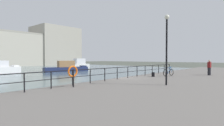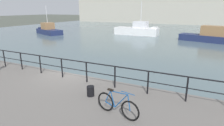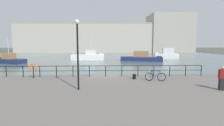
{
  "view_description": "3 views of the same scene",
  "coord_description": "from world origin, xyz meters",
  "views": [
    {
      "loc": [
        -13.45,
        -10.65,
        2.77
      ],
      "look_at": [
        1.1,
        2.19,
        2.27
      ],
      "focal_mm": 28.1,
      "sensor_mm": 36.0,
      "label": 1
    },
    {
      "loc": [
        6.73,
        -8.24,
        4.53
      ],
      "look_at": [
        1.9,
        1.69,
        1.33
      ],
      "focal_mm": 29.96,
      "sensor_mm": 36.0,
      "label": 2
    },
    {
      "loc": [
        0.08,
        -17.48,
        4.25
      ],
      "look_at": [
        0.86,
        4.17,
        1.65
      ],
      "focal_mm": 27.79,
      "sensor_mm": 36.0,
      "label": 3
    }
  ],
  "objects": [
    {
      "name": "ground_plane",
      "position": [
        0.0,
        0.0,
        0.0
      ],
      "size": [
        240.0,
        240.0,
        0.0
      ],
      "primitive_type": "plane",
      "color": "#4C5147"
    },
    {
      "name": "water_basin",
      "position": [
        0.0,
        30.2,
        0.01
      ],
      "size": [
        80.0,
        60.0,
        0.01
      ],
      "primitive_type": "cube",
      "color": "slate",
      "rests_on": "ground_plane"
    },
    {
      "name": "quay_promenade",
      "position": [
        0.0,
        -6.5,
        0.46
      ],
      "size": [
        56.0,
        13.0,
        0.92
      ],
      "primitive_type": "cube",
      "color": "slate",
      "rests_on": "ground_plane"
    },
    {
      "name": "harbor_building",
      "position": [
        7.54,
        58.73,
        6.36
      ],
      "size": [
        73.3,
        14.02,
        16.16
      ],
      "color": "#B2AD9E",
      "rests_on": "ground_plane"
    },
    {
      "name": "moored_red_daysailer",
      "position": [
        8.23,
        21.49,
        0.8
      ],
      "size": [
        9.55,
        4.31,
        2.28
      ],
      "rotation": [
        0.0,
        0.0,
        -0.25
      ],
      "color": "navy",
      "rests_on": "water_basin"
    },
    {
      "name": "moored_green_narrowboat",
      "position": [
        16.16,
        27.69,
        1.08
      ],
      "size": [
        6.32,
        2.94,
        2.76
      ],
      "rotation": [
        0.0,
        0.0,
        3.02
      ],
      "color": "white",
      "rests_on": "water_basin"
    },
    {
      "name": "moored_blue_motorboat",
      "position": [
        -19.42,
        18.33,
        0.73
      ],
      "size": [
        6.65,
        4.43,
        5.12
      ],
      "rotation": [
        0.0,
        0.0,
        2.78
      ],
      "color": "navy",
      "rests_on": "water_basin"
    },
    {
      "name": "moored_harbor_tender",
      "position": [
        -4.09,
        24.46,
        0.86
      ],
      "size": [
        7.81,
        2.5,
        5.79
      ],
      "rotation": [
        0.0,
        0.0,
        0.0
      ],
      "color": "white",
      "rests_on": "water_basin"
    },
    {
      "name": "quay_railing",
      "position": [
        -0.73,
        -0.75,
        1.65
      ],
      "size": [
        20.74,
        0.07,
        1.08
      ],
      "color": "black",
      "rests_on": "quay_promenade"
    },
    {
      "name": "parked_bicycle",
      "position": [
        4.34,
        -2.92,
        1.31
      ],
      "size": [
        1.75,
        0.42,
        0.98
      ],
      "rotation": [
        0.0,
        0.0,
        -0.2
      ],
      "color": "black",
      "rests_on": "quay_promenade"
    },
    {
      "name": "mooring_bollard",
      "position": [
        2.68,
        -2.02,
        1.14
      ],
      "size": [
        0.32,
        0.32,
        0.44
      ],
      "primitive_type": "cylinder",
      "color": "black",
      "rests_on": "quay_promenade"
    },
    {
      "name": "life_ring_stand",
      "position": [
        -6.66,
        -1.28,
        1.89
      ],
      "size": [
        0.75,
        0.16,
        1.4
      ],
      "color": "black",
      "rests_on": "quay_promenade"
    },
    {
      "name": "quay_lamp_post",
      "position": [
        -1.85,
        -5.46,
        4.01
      ],
      "size": [
        0.32,
        0.32,
        4.87
      ],
      "color": "black",
      "rests_on": "quay_promenade"
    },
    {
      "name": "standing_person",
      "position": [
        8.16,
        -5.94,
        1.78
      ],
      "size": [
        0.47,
        0.32,
        1.69
      ],
      "rotation": [
        0.0,
        0.0,
        1.47
      ],
      "color": "black",
      "rests_on": "quay_promenade"
    }
  ]
}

